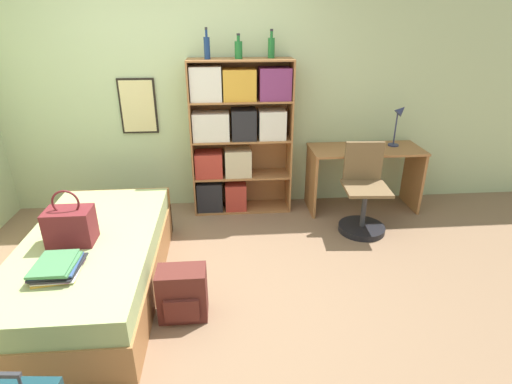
{
  "coord_description": "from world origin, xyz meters",
  "views": [
    {
      "loc": [
        0.43,
        -2.75,
        2.05
      ],
      "look_at": [
        0.67,
        0.19,
        0.75
      ],
      "focal_mm": 28.0,
      "sensor_mm": 36.0,
      "label": 1
    }
  ],
  "objects_px": {
    "desk_lamp": "(399,117)",
    "bottle_green": "(207,47)",
    "bed": "(94,265)",
    "handbag": "(70,226)",
    "desk_chair": "(363,204)",
    "bookcase": "(235,133)",
    "desk": "(364,166)",
    "bottle_brown": "(238,49)",
    "bottle_clear": "(271,47)",
    "backpack": "(183,294)",
    "book_stack_on_bed": "(57,267)"
  },
  "relations": [
    {
      "from": "desk_lamp",
      "to": "bottle_green",
      "type": "bearing_deg",
      "value": -179.92
    },
    {
      "from": "bed",
      "to": "handbag",
      "type": "xyz_separation_m",
      "value": [
        -0.09,
        -0.06,
        0.39
      ]
    },
    {
      "from": "desk_chair",
      "to": "handbag",
      "type": "bearing_deg",
      "value": -161.0
    },
    {
      "from": "bookcase",
      "to": "desk",
      "type": "distance_m",
      "value": 1.49
    },
    {
      "from": "bed",
      "to": "desk_chair",
      "type": "distance_m",
      "value": 2.6
    },
    {
      "from": "desk",
      "to": "bottle_brown",
      "type": "bearing_deg",
      "value": 176.49
    },
    {
      "from": "bottle_clear",
      "to": "desk",
      "type": "bearing_deg",
      "value": -7.51
    },
    {
      "from": "bottle_brown",
      "to": "backpack",
      "type": "relative_size",
      "value": 0.59
    },
    {
      "from": "backpack",
      "to": "bottle_clear",
      "type": "bearing_deg",
      "value": 65.24
    },
    {
      "from": "bottle_brown",
      "to": "desk",
      "type": "height_order",
      "value": "bottle_brown"
    },
    {
      "from": "bottle_brown",
      "to": "bottle_clear",
      "type": "distance_m",
      "value": 0.34
    },
    {
      "from": "bottle_clear",
      "to": "desk",
      "type": "height_order",
      "value": "bottle_clear"
    },
    {
      "from": "book_stack_on_bed",
      "to": "bottle_clear",
      "type": "xyz_separation_m",
      "value": [
        1.64,
        1.92,
        1.24
      ]
    },
    {
      "from": "desk_lamp",
      "to": "bottle_clear",
      "type": "bearing_deg",
      "value": 177.19
    },
    {
      "from": "desk",
      "to": "bookcase",
      "type": "bearing_deg",
      "value": 176.39
    },
    {
      "from": "bookcase",
      "to": "bottle_brown",
      "type": "relative_size",
      "value": 7.04
    },
    {
      "from": "handbag",
      "to": "book_stack_on_bed",
      "type": "relative_size",
      "value": 1.2
    },
    {
      "from": "book_stack_on_bed",
      "to": "bottle_green",
      "type": "distance_m",
      "value": 2.44
    },
    {
      "from": "book_stack_on_bed",
      "to": "backpack",
      "type": "relative_size",
      "value": 0.9
    },
    {
      "from": "bed",
      "to": "bookcase",
      "type": "bearing_deg",
      "value": 50.01
    },
    {
      "from": "bottle_brown",
      "to": "desk_chair",
      "type": "relative_size",
      "value": 0.26
    },
    {
      "from": "bottle_green",
      "to": "bottle_brown",
      "type": "xyz_separation_m",
      "value": [
        0.31,
        0.02,
        -0.02
      ]
    },
    {
      "from": "bottle_green",
      "to": "backpack",
      "type": "height_order",
      "value": "bottle_green"
    },
    {
      "from": "desk_lamp",
      "to": "desk_chair",
      "type": "height_order",
      "value": "desk_lamp"
    },
    {
      "from": "bottle_brown",
      "to": "bottle_clear",
      "type": "height_order",
      "value": "bottle_clear"
    },
    {
      "from": "handbag",
      "to": "desk",
      "type": "xyz_separation_m",
      "value": [
        2.71,
        1.38,
        -0.12
      ]
    },
    {
      "from": "book_stack_on_bed",
      "to": "bookcase",
      "type": "distance_m",
      "value": 2.28
    },
    {
      "from": "handbag",
      "to": "desk_lamp",
      "type": "distance_m",
      "value": 3.42
    },
    {
      "from": "desk_chair",
      "to": "bottle_brown",
      "type": "bearing_deg",
      "value": 154.41
    },
    {
      "from": "bed",
      "to": "desk",
      "type": "relative_size",
      "value": 1.57
    },
    {
      "from": "bed",
      "to": "desk",
      "type": "bearing_deg",
      "value": 26.79
    },
    {
      "from": "book_stack_on_bed",
      "to": "backpack",
      "type": "distance_m",
      "value": 0.86
    },
    {
      "from": "desk_chair",
      "to": "book_stack_on_bed",
      "type": "bearing_deg",
      "value": -153.18
    },
    {
      "from": "bottle_green",
      "to": "backpack",
      "type": "bearing_deg",
      "value": -96.56
    },
    {
      "from": "bed",
      "to": "handbag",
      "type": "relative_size",
      "value": 4.5
    },
    {
      "from": "desk",
      "to": "backpack",
      "type": "xyz_separation_m",
      "value": [
        -1.9,
        -1.69,
        -0.31
      ]
    },
    {
      "from": "backpack",
      "to": "bookcase",
      "type": "bearing_deg",
      "value": 75.57
    },
    {
      "from": "bookcase",
      "to": "handbag",
      "type": "bearing_deg",
      "value": -130.92
    },
    {
      "from": "bottle_green",
      "to": "desk_lamp",
      "type": "xyz_separation_m",
      "value": [
        2.05,
        0.0,
        -0.73
      ]
    },
    {
      "from": "handbag",
      "to": "bed",
      "type": "bearing_deg",
      "value": 32.76
    },
    {
      "from": "handbag",
      "to": "bottle_clear",
      "type": "distance_m",
      "value": 2.53
    },
    {
      "from": "desk_lamp",
      "to": "desk_chair",
      "type": "xyz_separation_m",
      "value": [
        -0.52,
        -0.57,
        -0.75
      ]
    },
    {
      "from": "bed",
      "to": "bookcase",
      "type": "height_order",
      "value": "bookcase"
    },
    {
      "from": "desk",
      "to": "desk_chair",
      "type": "height_order",
      "value": "desk_chair"
    },
    {
      "from": "desk",
      "to": "desk_lamp",
      "type": "bearing_deg",
      "value": 10.98
    },
    {
      "from": "bottle_clear",
      "to": "desk",
      "type": "xyz_separation_m",
      "value": [
        1.05,
        -0.14,
        -1.26
      ]
    },
    {
      "from": "book_stack_on_bed",
      "to": "desk",
      "type": "relative_size",
      "value": 0.29
    },
    {
      "from": "book_stack_on_bed",
      "to": "desk_lamp",
      "type": "distance_m",
      "value": 3.6
    },
    {
      "from": "bookcase",
      "to": "backpack",
      "type": "distance_m",
      "value": 1.97
    },
    {
      "from": "bottle_brown",
      "to": "desk",
      "type": "relative_size",
      "value": 0.19
    }
  ]
}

